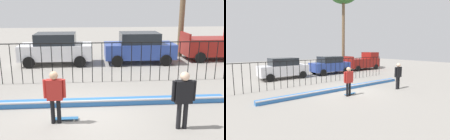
% 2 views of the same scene
% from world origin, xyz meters
% --- Properties ---
extents(ground_plane, '(60.00, 60.00, 0.00)m').
position_xyz_m(ground_plane, '(0.00, 0.00, 0.00)').
color(ground_plane, gray).
extents(bowl_coping_ledge, '(11.00, 0.40, 0.27)m').
position_xyz_m(bowl_coping_ledge, '(0.00, 0.50, 0.12)').
color(bowl_coping_ledge, '#2D6BB7').
rests_on(bowl_coping_ledge, ground).
extents(perimeter_fence, '(14.04, 0.04, 1.91)m').
position_xyz_m(perimeter_fence, '(0.00, 3.33, 1.17)').
color(perimeter_fence, black).
rests_on(perimeter_fence, ground).
extents(skateboarder, '(0.69, 0.26, 1.71)m').
position_xyz_m(skateboarder, '(-0.71, -0.89, 1.03)').
color(skateboarder, black).
rests_on(skateboarder, ground).
extents(skateboard, '(0.80, 0.20, 0.07)m').
position_xyz_m(skateboard, '(-0.43, -0.71, 0.06)').
color(skateboard, '#26598C').
rests_on(skateboard, ground).
extents(camera_operator, '(0.72, 0.27, 1.79)m').
position_xyz_m(camera_operator, '(3.14, -1.55, 1.08)').
color(camera_operator, black).
rests_on(camera_operator, ground).
extents(parked_car_white, '(4.30, 2.12, 1.90)m').
position_xyz_m(parked_car_white, '(-1.71, 7.19, 0.97)').
color(parked_car_white, silver).
rests_on(parked_car_white, ground).
extents(parked_car_blue, '(4.30, 2.12, 1.90)m').
position_xyz_m(parked_car_blue, '(3.41, 7.14, 0.97)').
color(parked_car_blue, '#2D479E').
rests_on(parked_car_blue, ground).
extents(pickup_truck, '(4.70, 2.12, 2.24)m').
position_xyz_m(pickup_truck, '(9.04, 7.69, 1.04)').
color(pickup_truck, maroon).
rests_on(pickup_truck, ground).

